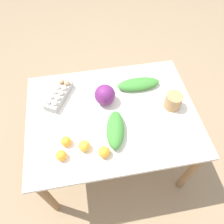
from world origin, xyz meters
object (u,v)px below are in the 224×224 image
at_px(orange_3, 104,152).
at_px(paper_bag, 173,101).
at_px(cabbage_purple, 105,95).
at_px(orange_0, 61,156).
at_px(greens_bunch_kale, 115,129).
at_px(greens_bunch_chard, 138,84).
at_px(orange_1, 66,141).
at_px(egg_carton, 59,94).
at_px(orange_2, 84,146).

bearing_deg(orange_3, paper_bag, 28.20).
relative_size(cabbage_purple, orange_0, 2.20).
height_order(paper_bag, greens_bunch_kale, paper_bag).
relative_size(paper_bag, greens_bunch_kale, 0.41).
xyz_separation_m(paper_bag, greens_bunch_kale, (-0.46, -0.15, -0.01)).
bearing_deg(orange_3, greens_bunch_chard, 55.98).
height_order(orange_0, orange_3, orange_3).
relative_size(greens_bunch_kale, orange_1, 4.27).
height_order(paper_bag, orange_1, paper_bag).
bearing_deg(orange_1, greens_bunch_chard, 34.56).
bearing_deg(greens_bunch_chard, orange_3, -124.02).
relative_size(egg_carton, paper_bag, 2.53).
height_order(egg_carton, orange_1, egg_carton).
relative_size(egg_carton, orange_3, 4.05).
bearing_deg(greens_bunch_chard, orange_1, -145.44).
distance_m(greens_bunch_kale, orange_0, 0.39).
bearing_deg(orange_0, greens_bunch_kale, 18.19).
bearing_deg(paper_bag, egg_carton, 164.68).
height_order(greens_bunch_chard, orange_0, same).
xyz_separation_m(greens_bunch_kale, orange_3, (-0.10, -0.15, -0.01)).
relative_size(cabbage_purple, egg_carton, 0.50).
bearing_deg(orange_3, orange_0, 174.56).
height_order(paper_bag, orange_3, paper_bag).
bearing_deg(orange_1, greens_bunch_kale, 4.47).
distance_m(orange_1, orange_3, 0.27).
bearing_deg(orange_0, orange_2, 15.27).
height_order(orange_0, orange_2, orange_2).
relative_size(orange_0, orange_3, 0.92).
distance_m(orange_1, orange_2, 0.13).
height_order(paper_bag, orange_2, paper_bag).
distance_m(orange_0, orange_3, 0.27).
bearing_deg(orange_0, cabbage_purple, 49.75).
height_order(greens_bunch_kale, greens_bunch_chard, greens_bunch_kale).
xyz_separation_m(greens_bunch_kale, orange_0, (-0.37, -0.12, -0.01)).
relative_size(egg_carton, greens_bunch_kale, 1.04).
relative_size(paper_bag, orange_3, 1.60).
distance_m(paper_bag, orange_2, 0.73).
height_order(orange_0, orange_1, same).
bearing_deg(greens_bunch_kale, orange_0, -161.81).
bearing_deg(egg_carton, greens_bunch_kale, 73.43).
height_order(orange_1, orange_2, orange_2).
bearing_deg(greens_bunch_kale, orange_2, -159.90).
distance_m(greens_bunch_chard, orange_3, 0.65).
xyz_separation_m(cabbage_purple, egg_carton, (-0.34, 0.10, -0.04)).
relative_size(cabbage_purple, greens_bunch_chard, 0.46).
bearing_deg(orange_0, paper_bag, 18.29).
xyz_separation_m(cabbage_purple, orange_3, (-0.07, -0.44, -0.04)).
height_order(cabbage_purple, orange_0, cabbage_purple).
xyz_separation_m(cabbage_purple, paper_bag, (0.49, -0.13, -0.02)).
height_order(egg_carton, orange_0, egg_carton).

